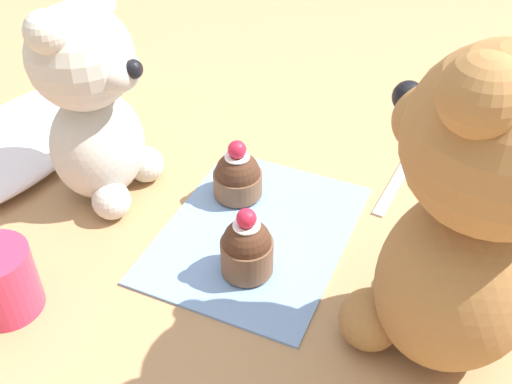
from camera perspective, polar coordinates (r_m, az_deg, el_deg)
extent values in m
plane|color=tan|center=(0.62, 0.00, -4.01)|extent=(4.00, 4.00, 0.00)
cube|color=#7A9ED1|center=(0.62, 0.00, -3.81)|extent=(0.23, 0.18, 0.01)
ellipsoid|color=silver|center=(0.78, -21.71, 4.55)|extent=(0.32, 0.16, 0.03)
ellipsoid|color=beige|center=(0.66, -14.82, 4.36)|extent=(0.11, 0.10, 0.12)
sphere|color=beige|center=(0.61, -16.41, 12.22)|extent=(0.10, 0.10, 0.10)
ellipsoid|color=beige|center=(0.59, -13.08, 11.15)|extent=(0.05, 0.04, 0.04)
sphere|color=black|center=(0.58, -11.61, 11.39)|extent=(0.02, 0.02, 0.02)
sphere|color=beige|center=(0.57, -19.37, 14.18)|extent=(0.04, 0.04, 0.04)
sphere|color=beige|center=(0.62, -15.06, 17.07)|extent=(0.04, 0.04, 0.04)
sphere|color=beige|center=(0.65, -13.60, -0.79)|extent=(0.04, 0.04, 0.04)
sphere|color=beige|center=(0.69, -10.44, 2.60)|extent=(0.04, 0.04, 0.04)
ellipsoid|color=#A3703D|center=(0.49, 18.70, -7.90)|extent=(0.18, 0.17, 0.16)
sphere|color=#A3703D|center=(0.41, 22.38, 4.54)|extent=(0.13, 0.13, 0.13)
ellipsoid|color=#A3703D|center=(0.44, 16.55, 6.69)|extent=(0.08, 0.08, 0.05)
sphere|color=black|center=(0.44, 14.30, 8.77)|extent=(0.02, 0.02, 0.02)
sphere|color=#A3703D|center=(0.35, 20.66, 8.63)|extent=(0.05, 0.05, 0.05)
sphere|color=#A3703D|center=(0.57, 16.61, -6.91)|extent=(0.05, 0.05, 0.05)
sphere|color=#A3703D|center=(0.52, 10.81, -11.83)|extent=(0.05, 0.05, 0.05)
cylinder|color=brown|center=(0.65, -1.74, 0.85)|extent=(0.05, 0.05, 0.03)
sphere|color=#472819|center=(0.64, -1.76, 1.77)|extent=(0.05, 0.05, 0.05)
cylinder|color=white|center=(0.63, -1.80, 3.40)|extent=(0.03, 0.03, 0.00)
sphere|color=red|center=(0.63, -1.82, 4.06)|extent=(0.02, 0.02, 0.02)
cylinder|color=brown|center=(0.56, -0.87, -6.07)|extent=(0.05, 0.05, 0.03)
sphere|color=#472819|center=(0.55, -0.89, -4.81)|extent=(0.05, 0.05, 0.05)
cylinder|color=white|center=(0.54, -0.91, -3.19)|extent=(0.03, 0.03, 0.00)
sphere|color=red|center=(0.53, -0.92, -2.53)|extent=(0.02, 0.02, 0.02)
cylinder|color=#DB3356|center=(0.57, -23.14, -7.80)|extent=(0.06, 0.06, 0.07)
cube|color=silver|center=(0.70, 13.16, 0.94)|extent=(0.13, 0.02, 0.01)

